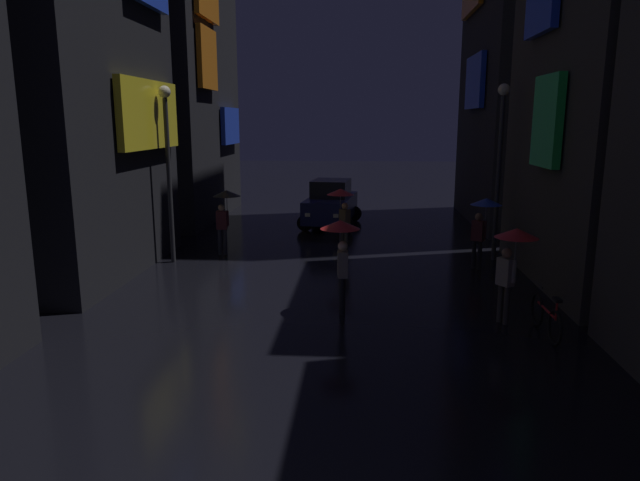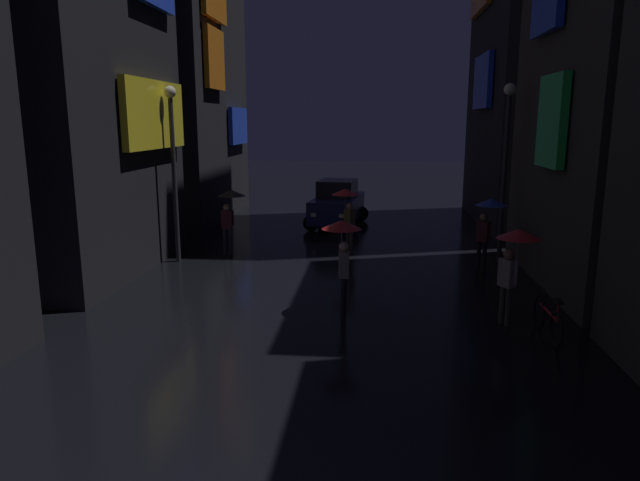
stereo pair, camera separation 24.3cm
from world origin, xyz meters
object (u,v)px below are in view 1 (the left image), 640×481
streetlamp_left_far (168,154)px  pedestrian_near_crossing_black (225,204)px  pedestrian_far_right_red (342,202)px  car_distant (331,204)px  bicycle_parked_at_storefront (546,317)px  pedestrian_foreground_right_blue (484,213)px  pedestrian_midstreet_centre_red (341,240)px  streetlamp_right_far (500,152)px  pedestrian_midstreet_left_red (513,249)px

streetlamp_left_far → pedestrian_near_crossing_black: bearing=39.0°
pedestrian_far_right_red → car_distant: size_ratio=0.49×
pedestrian_near_crossing_black → bicycle_parked_at_storefront: (8.19, -6.64, -1.28)m
pedestrian_foreground_right_blue → bicycle_parked_at_storefront: 5.49m
pedestrian_foreground_right_blue → bicycle_parked_at_storefront: pedestrian_foreground_right_blue is taller
pedestrian_midstreet_centre_red → streetlamp_right_far: size_ratio=0.39×
pedestrian_foreground_right_blue → car_distant: pedestrian_foreground_right_blue is taller
pedestrian_near_crossing_black → streetlamp_left_far: streetlamp_left_far is taller
streetlamp_right_far → pedestrian_far_right_red: bearing=171.1°
streetlamp_left_far → streetlamp_right_far: 10.06m
pedestrian_midstreet_centre_red → streetlamp_right_far: bearing=49.1°
pedestrian_midstreet_centre_red → pedestrian_midstreet_left_red: bearing=-9.7°
pedestrian_midstreet_left_red → pedestrian_midstreet_centre_red: same height
pedestrian_midstreet_centre_red → pedestrian_far_right_red: 6.10m
pedestrian_near_crossing_black → pedestrian_far_right_red: same height
pedestrian_midstreet_centre_red → pedestrian_foreground_right_blue: 5.74m
pedestrian_far_right_red → streetlamp_right_far: streetlamp_right_far is taller
pedestrian_foreground_right_blue → pedestrian_midstreet_left_red: bearing=-94.3°
pedestrian_foreground_right_blue → bicycle_parked_at_storefront: bearing=-87.4°
pedestrian_midstreet_left_red → pedestrian_near_crossing_black: same height
pedestrian_midstreet_centre_red → streetlamp_right_far: 7.28m
pedestrian_midstreet_left_red → streetlamp_right_far: bearing=80.5°
pedestrian_midstreet_centre_red → pedestrian_far_right_red: same height
pedestrian_midstreet_left_red → car_distant: pedestrian_midstreet_left_red is taller
pedestrian_midstreet_left_red → car_distant: size_ratio=0.49×
pedestrian_midstreet_left_red → streetlamp_right_far: streetlamp_right_far is taller
pedestrian_near_crossing_black → streetlamp_left_far: bearing=-141.0°
pedestrian_midstreet_left_red → pedestrian_foreground_right_blue: size_ratio=1.00×
bicycle_parked_at_storefront → streetlamp_left_far: bearing=150.2°
pedestrian_midstreet_centre_red → bicycle_parked_at_storefront: 4.59m
streetlamp_right_far → car_distant: bearing=134.4°
bicycle_parked_at_storefront → pedestrian_midstreet_left_red: bearing=135.2°
pedestrian_midstreet_centre_red → streetlamp_right_far: (4.63, 5.34, 1.72)m
car_distant → streetlamp_left_far: (-4.53, -6.64, 2.42)m
pedestrian_foreground_right_blue → pedestrian_far_right_red: 4.64m
car_distant → streetlamp_left_far: 8.40m
pedestrian_near_crossing_black → bicycle_parked_at_storefront: bearing=-39.0°
streetlamp_left_far → pedestrian_far_right_red: bearing=19.4°
pedestrian_midstreet_centre_red → car_distant: bearing=94.4°
pedestrian_midstreet_centre_red → streetlamp_left_far: bearing=141.4°
pedestrian_near_crossing_black → bicycle_parked_at_storefront: 10.62m
pedestrian_foreground_right_blue → streetlamp_right_far: streetlamp_right_far is taller
pedestrian_midstreet_centre_red → car_distant: pedestrian_midstreet_centre_red is taller
bicycle_parked_at_storefront → car_distant: bearing=112.6°
bicycle_parked_at_storefront → pedestrian_far_right_red: bearing=121.2°
car_distant → pedestrian_midstreet_centre_red: bearing=-85.6°
pedestrian_midstreet_centre_red → bicycle_parked_at_storefront: size_ratio=1.16×
pedestrian_near_crossing_black → pedestrian_midstreet_left_red: bearing=-38.5°
pedestrian_midstreet_centre_red → car_distant: (-0.83, 10.93, -0.74)m
car_distant → streetlamp_right_far: size_ratio=0.80×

